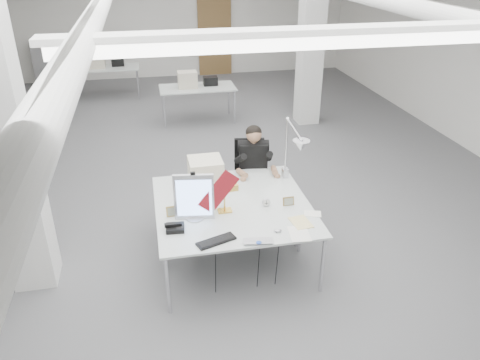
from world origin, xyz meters
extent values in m
cube|color=#555658|center=(0.00, 0.00, -0.01)|extent=(10.00, 14.00, 0.02)
cube|color=silver|center=(0.00, 7.01, 1.60)|extent=(10.00, 0.02, 3.20)
cube|color=white|center=(-2.30, -2.00, 1.60)|extent=(0.45, 0.45, 3.20)
cube|color=white|center=(2.50, 2.50, 1.60)|extent=(0.45, 0.45, 3.20)
cube|color=brown|center=(1.20, 6.94, 1.05)|extent=(0.95, 0.08, 2.10)
cube|color=white|center=(0.00, -4.00, 2.98)|extent=(2.80, 0.14, 0.08)
cube|color=silver|center=(0.00, -2.50, 0.74)|extent=(1.80, 0.90, 0.02)
cube|color=silver|center=(0.00, -1.60, 0.74)|extent=(1.80, 0.90, 0.02)
cube|color=silver|center=(0.20, 3.00, 0.74)|extent=(1.60, 0.80, 0.02)
cube|color=silver|center=(-1.80, 5.20, 0.74)|extent=(1.60, 0.80, 0.02)
cube|color=gray|center=(-3.50, 6.65, 0.60)|extent=(0.45, 0.55, 1.20)
cube|color=silver|center=(-0.47, -2.28, 1.03)|extent=(0.44, 0.11, 0.55)
cube|color=maroon|center=(-0.20, -2.31, 1.08)|extent=(0.48, 0.06, 0.51)
cube|color=black|center=(-0.31, -2.78, 0.77)|extent=(0.44, 0.27, 0.02)
imported|color=#ADADB1|center=(0.11, -2.92, 0.77)|extent=(0.33, 0.23, 0.02)
ellipsoid|color=#B3B2B7|center=(0.36, -2.73, 0.77)|extent=(0.10, 0.08, 0.03)
cube|color=black|center=(-0.71, -2.47, 0.78)|extent=(0.21, 0.19, 0.05)
cube|color=tan|center=(-0.70, -2.17, 0.82)|extent=(0.16, 0.05, 0.12)
cube|color=olive|center=(0.64, -2.20, 0.81)|extent=(0.14, 0.04, 0.11)
cylinder|color=silver|center=(0.38, -2.17, 0.81)|extent=(0.10, 0.03, 0.10)
cube|color=white|center=(0.57, -2.81, 0.76)|extent=(0.24, 0.32, 0.01)
cube|color=#F2DD90|center=(0.66, -2.60, 0.76)|extent=(0.23, 0.30, 0.01)
cube|color=white|center=(0.85, -2.45, 0.76)|extent=(0.22, 0.19, 0.01)
cube|color=beige|center=(-0.25, -1.57, 0.95)|extent=(0.41, 0.39, 0.39)
camera|label=1|loc=(-0.88, -6.75, 3.51)|focal=35.00mm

